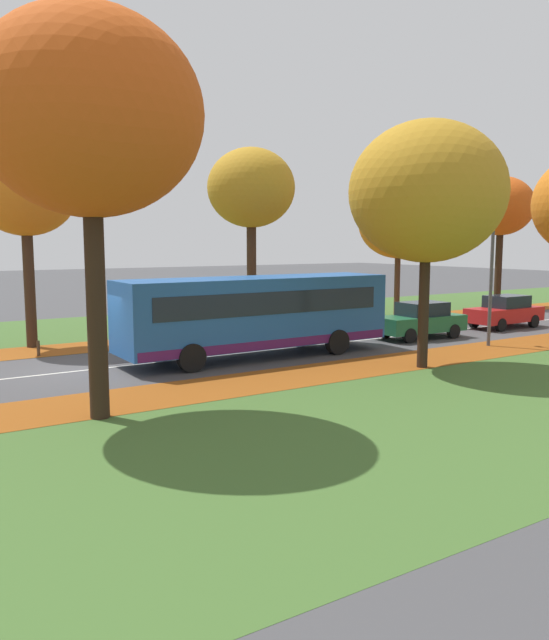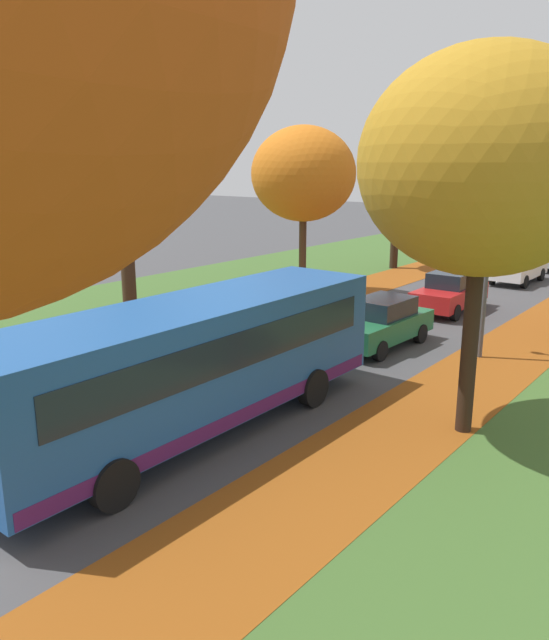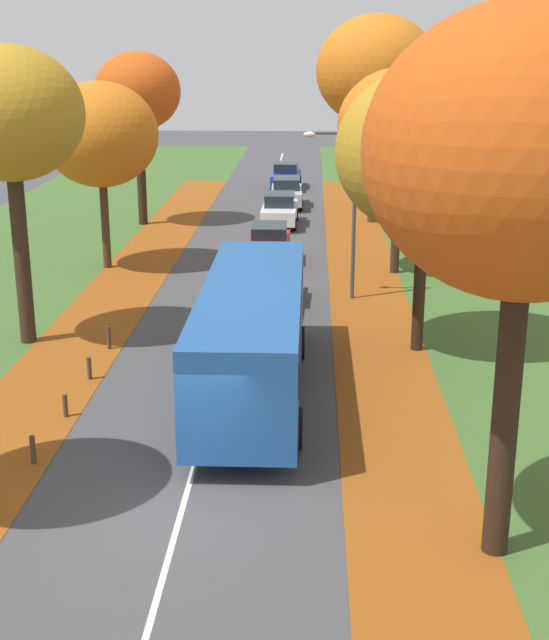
{
  "view_description": "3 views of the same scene",
  "coord_description": "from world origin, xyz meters",
  "px_view_note": "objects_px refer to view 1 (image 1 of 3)",
  "views": [
    {
      "loc": [
        20.69,
        -5.56,
        4.26
      ],
      "look_at": [
        1.24,
        6.83,
        1.37
      ],
      "focal_mm": 35.0,
      "sensor_mm": 36.0,
      "label": 1
    },
    {
      "loc": [
        10.48,
        -2.98,
        5.93
      ],
      "look_at": [
        -0.62,
        11.07,
        1.37
      ],
      "focal_mm": 35.0,
      "sensor_mm": 36.0,
      "label": 2
    },
    {
      "loc": [
        2.5,
        -15.61,
        8.85
      ],
      "look_at": [
        1.56,
        6.63,
        1.92
      ],
      "focal_mm": 50.0,
      "sensor_mm": 36.0,
      "label": 3
    }
  ],
  "objects_px": {
    "streetlamp_right": "(485,255)",
    "tree_right_near": "(427,192)",
    "tree_left_far": "(501,207)",
    "bollard_fourth": "(221,332)",
    "bollard_third": "(167,337)",
    "bollard_fifth": "(270,327)",
    "car_red_following": "(505,312)",
    "tree_left_nearest": "(25,191)",
    "bus": "(256,312)",
    "tree_left_mid": "(399,222)",
    "bollard_nearest": "(38,348)",
    "bollard_second": "(106,342)",
    "tree_left_near": "(251,189)",
    "car_green_lead": "(420,320)",
    "tree_right_nearest": "(89,115)"
  },
  "relations": [
    {
      "from": "tree_left_near",
      "to": "car_green_lead",
      "type": "bearing_deg",
      "value": 31.72
    },
    {
      "from": "tree_right_nearest",
      "to": "bollard_fourth",
      "type": "height_order",
      "value": "tree_right_nearest"
    },
    {
      "from": "streetlamp_right",
      "to": "tree_right_near",
      "type": "bearing_deg",
      "value": -69.88
    },
    {
      "from": "car_red_following",
      "to": "tree_left_nearest",
      "type": "bearing_deg",
      "value": -107.13
    },
    {
      "from": "tree_left_near",
      "to": "bollard_second",
      "type": "bearing_deg",
      "value": -72.08
    },
    {
      "from": "car_green_lead",
      "to": "tree_left_nearest",
      "type": "bearing_deg",
      "value": -114.2
    },
    {
      "from": "bollard_second",
      "to": "bus",
      "type": "bearing_deg",
      "value": 43.07
    },
    {
      "from": "tree_left_nearest",
      "to": "bollard_second",
      "type": "xyz_separation_m",
      "value": [
        2.25,
        2.34,
        -5.94
      ]
    },
    {
      "from": "bollard_nearest",
      "to": "bollard_fifth",
      "type": "relative_size",
      "value": 0.81
    },
    {
      "from": "bollard_fifth",
      "to": "car_green_lead",
      "type": "height_order",
      "value": "car_green_lead"
    },
    {
      "from": "tree_left_far",
      "to": "tree_right_nearest",
      "type": "xyz_separation_m",
      "value": [
        12.01,
        -30.21,
        0.62
      ]
    },
    {
      "from": "tree_left_mid",
      "to": "tree_right_nearest",
      "type": "distance_m",
      "value": 24.14
    },
    {
      "from": "tree_left_mid",
      "to": "bollard_third",
      "type": "distance_m",
      "value": 16.29
    },
    {
      "from": "tree_left_nearest",
      "to": "bollard_fourth",
      "type": "relative_size",
      "value": 12.59
    },
    {
      "from": "bollard_third",
      "to": "streetlamp_right",
      "type": "height_order",
      "value": "streetlamp_right"
    },
    {
      "from": "bollard_fifth",
      "to": "car_red_following",
      "type": "height_order",
      "value": "car_red_following"
    },
    {
      "from": "tree_right_nearest",
      "to": "bollard_fifth",
      "type": "distance_m",
      "value": 15.92
    },
    {
      "from": "tree_right_nearest",
      "to": "car_red_following",
      "type": "distance_m",
      "value": 23.49
    },
    {
      "from": "bollard_fourth",
      "to": "tree_right_near",
      "type": "bearing_deg",
      "value": 17.42
    },
    {
      "from": "tree_right_near",
      "to": "bollard_second",
      "type": "height_order",
      "value": "tree_right_near"
    },
    {
      "from": "bollard_fourth",
      "to": "bus",
      "type": "distance_m",
      "value": 4.84
    },
    {
      "from": "bollard_third",
      "to": "streetlamp_right",
      "type": "xyz_separation_m",
      "value": [
        7.19,
        11.06,
        3.44
      ]
    },
    {
      "from": "tree_left_nearest",
      "to": "bollard_fifth",
      "type": "xyz_separation_m",
      "value": [
        2.23,
        10.05,
        -5.91
      ]
    },
    {
      "from": "tree_left_nearest",
      "to": "bus",
      "type": "distance_m",
      "value": 10.52
    },
    {
      "from": "tree_left_nearest",
      "to": "car_green_lead",
      "type": "bearing_deg",
      "value": 65.8
    },
    {
      "from": "tree_left_near",
      "to": "tree_right_near",
      "type": "xyz_separation_m",
      "value": [
        11.94,
        -0.26,
        -0.95
      ]
    },
    {
      "from": "tree_left_far",
      "to": "bollard_fourth",
      "type": "bearing_deg",
      "value": -83.35
    },
    {
      "from": "car_green_lead",
      "to": "bollard_third",
      "type": "bearing_deg",
      "value": -113.86
    },
    {
      "from": "streetlamp_right",
      "to": "car_green_lead",
      "type": "relative_size",
      "value": 1.41
    },
    {
      "from": "tree_left_mid",
      "to": "bollard_fifth",
      "type": "distance_m",
      "value": 11.57
    },
    {
      "from": "tree_left_mid",
      "to": "bollard_nearest",
      "type": "bearing_deg",
      "value": -83.55
    },
    {
      "from": "bollard_fourth",
      "to": "bus",
      "type": "xyz_separation_m",
      "value": [
        4.55,
        -0.88,
        1.38
      ]
    },
    {
      "from": "tree_left_near",
      "to": "car_red_following",
      "type": "xyz_separation_m",
      "value": [
        6.97,
        10.6,
        -6.04
      ]
    },
    {
      "from": "car_green_lead",
      "to": "tree_left_near",
      "type": "bearing_deg",
      "value": -148.28
    },
    {
      "from": "bollard_fourth",
      "to": "bollard_nearest",
      "type": "bearing_deg",
      "value": -90.23
    },
    {
      "from": "tree_left_nearest",
      "to": "tree_left_near",
      "type": "bearing_deg",
      "value": 92.3
    },
    {
      "from": "bollard_third",
      "to": "tree_left_mid",
      "type": "bearing_deg",
      "value": 98.79
    },
    {
      "from": "bus",
      "to": "car_green_lead",
      "type": "distance_m",
      "value": 8.55
    },
    {
      "from": "bollard_fourth",
      "to": "car_green_lead",
      "type": "distance_m",
      "value": 8.88
    },
    {
      "from": "tree_left_mid",
      "to": "bus",
      "type": "xyz_separation_m",
      "value": [
        6.89,
        -13.6,
        -3.69
      ]
    },
    {
      "from": "tree_left_near",
      "to": "bollard_nearest",
      "type": "distance_m",
      "value": 12.97
    },
    {
      "from": "bollard_fifth",
      "to": "streetlamp_right",
      "type": "xyz_separation_m",
      "value": [
        7.24,
        5.93,
        3.38
      ]
    },
    {
      "from": "bus",
      "to": "bollard_fourth",
      "type": "bearing_deg",
      "value": 169.06
    },
    {
      "from": "bollard_third",
      "to": "bollard_fifth",
      "type": "distance_m",
      "value": 5.14
    },
    {
      "from": "tree_left_far",
      "to": "bollard_fourth",
      "type": "height_order",
      "value": "tree_left_far"
    },
    {
      "from": "bollard_third",
      "to": "car_red_following",
      "type": "xyz_separation_m",
      "value": [
        4.27,
        16.33,
        0.52
      ]
    },
    {
      "from": "tree_left_mid",
      "to": "bollard_second",
      "type": "distance_m",
      "value": 18.71
    },
    {
      "from": "bollard_nearest",
      "to": "bollard_second",
      "type": "height_order",
      "value": "bollard_second"
    },
    {
      "from": "tree_left_near",
      "to": "bollard_nearest",
      "type": "height_order",
      "value": "tree_left_near"
    },
    {
      "from": "tree_left_mid",
      "to": "streetlamp_right",
      "type": "bearing_deg",
      "value": -23.88
    }
  ]
}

